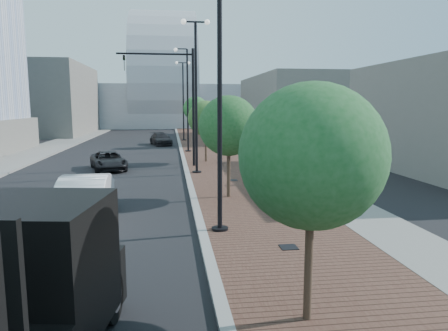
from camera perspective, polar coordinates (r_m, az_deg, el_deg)
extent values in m
cube|color=#4C2D23|center=(43.75, -1.49, 2.82)|extent=(7.00, 140.00, 0.12)
cube|color=slate|center=(44.11, 2.00, 2.87)|extent=(2.40, 140.00, 0.13)
cube|color=gray|center=(43.53, -6.08, 2.76)|extent=(0.30, 140.00, 0.14)
cube|color=slate|center=(45.14, -22.83, 2.34)|extent=(4.00, 140.00, 0.12)
cube|color=black|center=(7.91, -24.56, -12.76)|extent=(2.57, 2.64, 2.32)
cube|color=black|center=(9.45, -20.20, -13.96)|extent=(2.19, 0.77, 1.16)
cylinder|color=black|center=(9.52, -26.72, -15.93)|extent=(0.42, 1.01, 0.98)
cylinder|color=silver|center=(9.52, -26.72, -15.93)|extent=(0.38, 0.58, 0.54)
cylinder|color=black|center=(8.83, -15.43, -17.26)|extent=(0.42, 1.01, 0.98)
cylinder|color=silver|center=(8.83, -15.43, -17.26)|extent=(0.38, 0.58, 0.54)
imported|color=white|center=(16.09, -18.84, -4.47)|extent=(1.86, 5.03, 1.64)
imported|color=black|center=(28.45, -15.65, 0.64)|extent=(3.11, 4.74, 1.21)
imported|color=black|center=(45.10, -8.72, 3.63)|extent=(2.76, 4.72, 1.28)
imported|color=black|center=(22.14, 6.86, -0.38)|extent=(0.76, 0.59, 1.86)
cylinder|color=black|center=(14.04, -0.57, -8.91)|extent=(0.56, 0.56, 0.20)
cylinder|color=black|center=(13.42, -0.60, 9.86)|extent=(0.16, 0.16, 9.00)
cylinder|color=black|center=(25.70, -3.77, -1.00)|extent=(0.56, 0.56, 0.20)
cylinder|color=black|center=(25.37, -3.87, 9.12)|extent=(0.16, 0.16, 9.00)
cylinder|color=black|center=(25.83, -3.97, 19.16)|extent=(1.40, 0.10, 0.10)
sphere|color=silver|center=(25.79, -5.61, 19.15)|extent=(0.32, 0.32, 0.32)
sphere|color=silver|center=(25.88, -2.33, 19.15)|extent=(0.32, 0.32, 0.32)
cylinder|color=black|center=(37.58, -4.95, 1.95)|extent=(0.56, 0.56, 0.20)
cylinder|color=black|center=(37.35, -5.03, 8.85)|extent=(0.16, 0.16, 9.00)
cylinder|color=black|center=(37.65, -5.91, 15.71)|extent=(1.00, 0.10, 0.10)
sphere|color=silver|center=(37.63, -6.70, 15.59)|extent=(0.32, 0.32, 0.32)
cylinder|color=black|center=(49.52, -5.56, 3.47)|extent=(0.56, 0.56, 0.20)
cylinder|color=black|center=(49.34, -5.63, 8.71)|extent=(0.16, 0.16, 9.00)
cylinder|color=black|center=(49.58, -5.71, 13.92)|extent=(1.40, 0.10, 0.10)
sphere|color=silver|center=(49.56, -6.54, 13.91)|extent=(0.32, 0.32, 0.32)
sphere|color=silver|center=(49.61, -4.88, 13.93)|extent=(0.32, 0.32, 0.32)
cylinder|color=black|center=(28.36, -4.24, 7.78)|extent=(0.18, 0.18, 8.00)
cylinder|color=black|center=(28.53, -9.51, 14.94)|extent=(5.00, 0.12, 0.12)
imported|color=black|center=(28.60, -13.61, 13.60)|extent=(0.16, 0.20, 1.00)
cylinder|color=#382619|center=(8.22, 11.64, -11.09)|extent=(0.16, 0.16, 3.11)
sphere|color=#1C5122|center=(7.82, 12.02, 1.28)|extent=(2.75, 2.75, 2.75)
sphere|color=#1C5122|center=(8.26, 13.91, 0.04)|extent=(1.92, 1.92, 1.92)
sphere|color=#1C5122|center=(7.41, 10.67, 3.35)|extent=(1.65, 1.65, 1.65)
cylinder|color=#382619|center=(18.69, 0.64, 0.03)|extent=(0.16, 0.16, 3.13)
sphere|color=#1A4C1D|center=(18.52, 0.64, 5.51)|extent=(2.71, 2.71, 2.71)
sphere|color=#1A4C1D|center=(18.89, 1.72, 4.88)|extent=(1.89, 1.89, 1.89)
sphere|color=#1A4C1D|center=(18.17, -0.16, 6.44)|extent=(1.62, 1.62, 1.62)
cylinder|color=#382619|center=(30.55, -2.52, 3.21)|extent=(0.16, 0.16, 3.07)
sphere|color=#2C571E|center=(30.44, -2.54, 6.50)|extent=(2.61, 2.61, 2.61)
sphere|color=#2C571E|center=(30.78, -1.84, 6.12)|extent=(1.82, 1.82, 1.82)
sphere|color=#2C571E|center=(30.11, -3.07, 7.07)|extent=(1.56, 1.56, 1.56)
cylinder|color=#382619|center=(42.47, -3.92, 5.02)|extent=(0.16, 0.16, 3.64)
sphere|color=#1F5C22|center=(42.40, -3.95, 7.83)|extent=(2.48, 2.48, 2.48)
sphere|color=#1F5C22|center=(42.72, -3.43, 7.49)|extent=(1.74, 1.74, 1.74)
sphere|color=#1F5C22|center=(42.08, -4.34, 8.32)|extent=(1.49, 1.49, 1.49)
cube|color=#9EA1A8|center=(88.32, -8.16, 8.08)|extent=(50.00, 28.00, 8.00)
cube|color=#65625B|center=(66.11, -24.40, 8.24)|extent=(14.00, 20.00, 10.00)
cube|color=slate|center=(55.96, 10.36, 7.93)|extent=(12.00, 22.00, 8.00)
cube|color=black|center=(12.52, 8.92, -11.05)|extent=(0.50, 0.50, 0.02)
cube|color=black|center=(22.95, 1.21, -2.04)|extent=(0.50, 0.50, 0.02)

